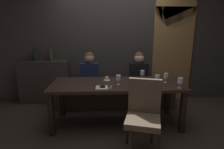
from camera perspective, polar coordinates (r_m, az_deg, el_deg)
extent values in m
plane|color=#382D26|center=(3.37, 1.38, -14.80)|extent=(9.00, 9.00, 0.00)
cube|color=#383330|center=(4.17, 0.41, 12.32)|extent=(6.00, 0.12, 3.00)
cube|color=olive|center=(4.42, 18.32, 5.85)|extent=(0.90, 0.05, 2.10)
cylinder|color=#A07545|center=(4.40, 19.43, 19.48)|extent=(0.90, 0.05, 0.90)
cube|color=#2F2B29|center=(4.36, -20.28, -2.13)|extent=(1.10, 0.28, 0.95)
cube|color=black|center=(3.01, -18.53, -11.86)|extent=(0.08, 0.08, 0.69)
cube|color=black|center=(3.14, 21.31, -10.99)|extent=(0.08, 0.08, 0.69)
cube|color=black|center=(3.63, -15.52, -7.10)|extent=(0.08, 0.08, 0.69)
cube|color=black|center=(3.74, 17.10, -6.58)|extent=(0.08, 0.08, 0.69)
cube|color=#302119|center=(3.09, 1.45, -3.06)|extent=(2.20, 0.84, 0.04)
cube|color=#40352A|center=(3.93, 0.74, -7.62)|extent=(2.50, 0.40, 0.35)
cube|color=brown|center=(3.85, 0.75, -4.51)|extent=(2.50, 0.44, 0.10)
cylinder|color=#302119|center=(2.44, 5.89, -21.47)|extent=(0.04, 0.04, 0.42)
cylinder|color=#302119|center=(2.52, 14.60, -20.75)|extent=(0.04, 0.04, 0.42)
cylinder|color=#302119|center=(2.74, 4.79, -17.12)|extent=(0.04, 0.04, 0.42)
cylinder|color=#302119|center=(2.81, 12.43, -16.64)|extent=(0.04, 0.04, 0.42)
cube|color=brown|center=(2.49, 9.67, -14.09)|extent=(0.54, 0.54, 0.08)
cube|color=brown|center=(2.55, 10.20, -6.53)|extent=(0.44, 0.17, 0.48)
cube|color=#192342|center=(3.80, -6.98, -0.09)|extent=(0.36, 0.24, 0.51)
sphere|color=tan|center=(3.73, -7.14, 5.08)|extent=(0.20, 0.20, 0.20)
sphere|color=brown|center=(3.74, -7.14, 5.63)|extent=(0.18, 0.18, 0.18)
cube|color=black|center=(3.80, 8.33, -0.12)|extent=(0.36, 0.24, 0.51)
sphere|color=#DBB293|center=(3.73, 8.52, 5.06)|extent=(0.20, 0.20, 0.20)
sphere|color=brown|center=(3.74, 8.51, 5.61)|extent=(0.18, 0.18, 0.18)
cylinder|color=black|center=(4.32, -22.99, 5.41)|extent=(0.08, 0.08, 0.22)
cylinder|color=black|center=(4.30, -23.19, 7.45)|extent=(0.03, 0.03, 0.09)
cylinder|color=black|center=(4.30, -23.25, 8.15)|extent=(0.03, 0.03, 0.02)
cylinder|color=#384728|center=(4.21, -18.58, 5.59)|extent=(0.08, 0.08, 0.22)
cylinder|color=#384728|center=(4.19, -18.75, 7.69)|extent=(0.03, 0.03, 0.09)
cylinder|color=black|center=(4.19, -18.81, 8.41)|extent=(0.03, 0.03, 0.02)
cylinder|color=silver|center=(2.99, 1.98, -3.15)|extent=(0.06, 0.06, 0.00)
cylinder|color=silver|center=(2.98, 1.98, -2.43)|extent=(0.01, 0.01, 0.07)
cylinder|color=silver|center=(2.96, 1.99, -0.94)|extent=(0.08, 0.08, 0.08)
cylinder|color=silver|center=(3.08, 13.89, -3.08)|extent=(0.06, 0.06, 0.00)
cylinder|color=silver|center=(3.07, 13.93, -2.37)|extent=(0.01, 0.01, 0.07)
cylinder|color=silver|center=(3.05, 14.02, -0.93)|extent=(0.08, 0.08, 0.08)
cylinder|color=maroon|center=(3.05, 13.99, -1.35)|extent=(0.07, 0.07, 0.03)
cylinder|color=silver|center=(2.82, 7.02, -4.36)|extent=(0.06, 0.06, 0.00)
cylinder|color=silver|center=(2.81, 7.05, -3.60)|extent=(0.01, 0.01, 0.07)
cylinder|color=silver|center=(2.78, 7.10, -2.03)|extent=(0.08, 0.08, 0.08)
cylinder|color=silver|center=(3.36, 9.42, -1.41)|extent=(0.06, 0.06, 0.00)
cylinder|color=silver|center=(3.35, 9.44, -0.76)|extent=(0.01, 0.01, 0.07)
cylinder|color=silver|center=(3.33, 9.50, 0.57)|extent=(0.08, 0.08, 0.08)
cylinder|color=silver|center=(3.24, 16.43, -2.38)|extent=(0.06, 0.06, 0.00)
cylinder|color=silver|center=(3.23, 16.48, -1.71)|extent=(0.01, 0.01, 0.07)
cylinder|color=silver|center=(3.21, 16.57, -0.34)|extent=(0.08, 0.08, 0.08)
cylinder|color=silver|center=(3.01, 20.43, -3.96)|extent=(0.06, 0.06, 0.00)
cylinder|color=silver|center=(3.00, 20.49, -3.25)|extent=(0.01, 0.01, 0.07)
cylinder|color=silver|center=(2.98, 20.62, -1.77)|extent=(0.08, 0.08, 0.08)
cylinder|color=maroon|center=(2.98, 20.59, -2.15)|extent=(0.07, 0.07, 0.04)
cylinder|color=white|center=(3.24, -1.63, -1.77)|extent=(0.12, 0.12, 0.01)
cylinder|color=white|center=(3.23, -1.64, -1.22)|extent=(0.06, 0.06, 0.06)
cylinder|color=brown|center=(3.22, -1.64, -0.81)|extent=(0.05, 0.05, 0.01)
cube|color=white|center=(2.83, -3.19, -4.13)|extent=(0.19, 0.19, 0.01)
cube|color=#381E14|center=(2.82, -2.99, -3.64)|extent=(0.08, 0.06, 0.04)
cube|color=silver|center=(2.85, -0.36, -4.02)|extent=(0.05, 0.17, 0.01)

